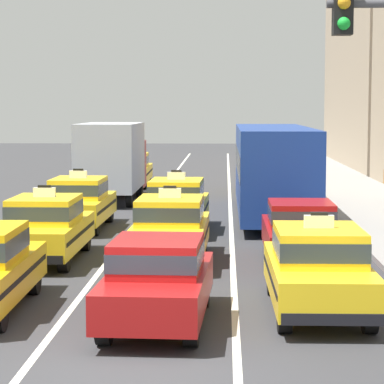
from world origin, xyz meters
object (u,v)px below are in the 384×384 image
object	(u,v)px
sedan_center_nearest	(158,279)
sedan_right_second	(301,230)
taxi_right_nearest	(318,268)
taxi_right_fourth	(263,173)
bus_right_third	(273,166)
taxi_center_second	(170,228)
box_truck_left_fourth	(113,159)
taxi_left_third	(79,202)
taxi_center_third	(177,204)
taxi_left_fifth	(131,169)
taxi_left_second	(46,227)

from	to	relation	value
sedan_center_nearest	sedan_right_second	distance (m)	6.91
taxi_right_nearest	taxi_right_fourth	distance (m)	23.30
bus_right_third	taxi_center_second	bearing A→B (deg)	-108.48
box_truck_left_fourth	sedan_right_second	world-z (taller)	box_truck_left_fourth
taxi_left_third	taxi_right_nearest	bearing A→B (deg)	-59.83
taxi_center_third	bus_right_third	world-z (taller)	bus_right_third
taxi_left_fifth	sedan_right_second	xyz separation A→B (m)	(6.56, -20.93, -0.03)
taxi_center_third	taxi_right_fourth	xyz separation A→B (m)	(3.28, 12.61, 0.00)
taxi_center_second	taxi_right_fourth	xyz separation A→B (m)	(3.13, 18.02, 0.00)
taxi_left_second	taxi_right_nearest	bearing A→B (deg)	-40.07
taxi_left_second	taxi_left_third	bearing A→B (deg)	91.38
taxi_left_third	taxi_center_second	bearing A→B (deg)	-60.46
sedan_right_second	taxi_center_second	bearing A→B (deg)	177.82
taxi_left_third	sedan_right_second	xyz separation A→B (m)	(6.61, -6.01, -0.03)
taxi_left_second	taxi_left_third	distance (m)	5.82
taxi_right_nearest	box_truck_left_fourth	bearing A→B (deg)	108.34
taxi_left_third	sedan_center_nearest	distance (m)	12.68
sedan_right_second	taxi_left_third	bearing A→B (deg)	137.75
box_truck_left_fourth	taxi_right_nearest	size ratio (longest dim) A/B	1.52
sedan_right_second	sedan_center_nearest	bearing A→B (deg)	-116.69
box_truck_left_fourth	taxi_left_second	bearing A→B (deg)	-89.50
taxi_left_second	taxi_right_nearest	xyz separation A→B (m)	(6.35, -5.34, 0.00)
taxi_left_second	sedan_center_nearest	xyz separation A→B (m)	(3.37, -6.36, -0.03)
taxi_center_second	taxi_center_third	size ratio (longest dim) A/B	1.00
taxi_center_third	sedan_right_second	size ratio (longest dim) A/B	1.07
box_truck_left_fourth	sedan_center_nearest	distance (m)	20.86
taxi_center_second	taxi_right_nearest	bearing A→B (deg)	-59.12
sedan_center_nearest	bus_right_third	xyz separation A→B (m)	(2.91, 15.53, 0.97)
bus_right_third	taxi_right_fourth	xyz separation A→B (m)	(0.05, 8.80, -0.94)
taxi_left_second	taxi_right_nearest	world-z (taller)	same
taxi_right_fourth	taxi_left_third	bearing A→B (deg)	-118.04
taxi_left_fifth	taxi_right_nearest	bearing A→B (deg)	-76.14
taxi_left_third	sedan_center_nearest	world-z (taller)	taxi_left_third
taxi_left_third	taxi_right_fourth	xyz separation A→B (m)	(6.47, 12.14, 0.00)
taxi_left_second	sedan_right_second	size ratio (longest dim) A/B	1.06
taxi_center_third	taxi_right_nearest	distance (m)	11.19
taxi_left_second	sedan_center_nearest	world-z (taller)	taxi_left_second
bus_right_third	taxi_center_third	bearing A→B (deg)	-130.23
taxi_left_fifth	taxi_right_nearest	world-z (taller)	same
taxi_left_third	sedan_right_second	bearing A→B (deg)	-42.25
box_truck_left_fourth	sedan_center_nearest	world-z (taller)	box_truck_left_fourth
taxi_right_nearest	sedan_right_second	xyz separation A→B (m)	(0.12, 5.16, -0.03)
taxi_right_fourth	box_truck_left_fourth	bearing A→B (deg)	-149.66
box_truck_left_fourth	taxi_left_fifth	bearing A→B (deg)	89.68
taxi_left_second	taxi_center_second	xyz separation A→B (m)	(3.19, -0.06, 0.00)
taxi_left_second	sedan_center_nearest	distance (m)	7.20
taxi_left_third	taxi_left_fifth	size ratio (longest dim) A/B	1.00
taxi_right_nearest	sedan_right_second	bearing A→B (deg)	88.64
taxi_center_second	bus_right_third	bearing A→B (deg)	71.52
taxi_left_fifth	taxi_right_nearest	distance (m)	26.87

